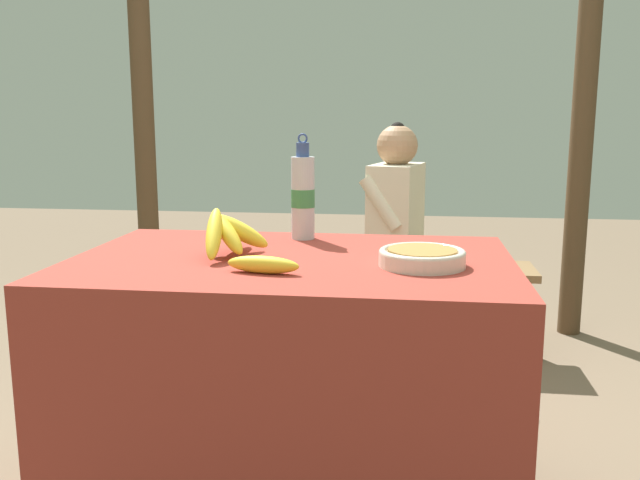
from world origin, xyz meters
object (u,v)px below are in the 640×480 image
object	(u,v)px
water_bottle	(303,196)
banana_bunch_ripe	(229,231)
banana_bunch_green	(253,248)
loose_banana_front	(263,265)
seated_vendor	(386,222)
support_post_far	(587,62)
serving_bowl	(422,256)
support_post_near	(141,66)
wooden_bench	(346,276)

from	to	relation	value
water_bottle	banana_bunch_ripe	bearing A→B (deg)	-119.52
water_bottle	banana_bunch_green	xyz separation A→B (m)	(-0.43, 1.14, -0.39)
loose_banana_front	water_bottle	bearing A→B (deg)	87.11
seated_vendor	support_post_far	xyz separation A→B (m)	(0.96, 0.44, 0.75)
serving_bowl	water_bottle	distance (m)	0.51
loose_banana_front	support_post_far	xyz separation A→B (m)	(1.21, 2.03, 0.61)
serving_bowl	water_bottle	xyz separation A→B (m)	(-0.36, 0.35, 0.11)
water_bottle	support_post_far	distance (m)	2.02
seated_vendor	support_post_far	distance (m)	1.30
serving_bowl	support_post_near	size ratio (longest dim) A/B	0.08
support_post_near	banana_bunch_ripe	bearing A→B (deg)	-62.30
serving_bowl	wooden_bench	world-z (taller)	serving_bowl
banana_bunch_ripe	banana_bunch_green	bearing A→B (deg)	100.73
banana_bunch_green	wooden_bench	bearing A→B (deg)	0.39
support_post_far	banana_bunch_green	bearing A→B (deg)	-165.43
wooden_bench	seated_vendor	world-z (taller)	seated_vendor
water_bottle	support_post_near	size ratio (longest dim) A/B	0.12
serving_bowl	seated_vendor	bearing A→B (deg)	95.44
wooden_bench	support_post_near	size ratio (longest dim) A/B	0.64
water_bottle	support_post_near	distance (m)	1.98
serving_bowl	support_post_far	size ratio (longest dim) A/B	0.08
loose_banana_front	seated_vendor	xyz separation A→B (m)	(0.24, 1.59, -0.14)
serving_bowl	wooden_bench	distance (m)	1.58
loose_banana_front	wooden_bench	distance (m)	1.67
loose_banana_front	banana_bunch_green	distance (m)	1.68
banana_bunch_ripe	loose_banana_front	size ratio (longest dim) A/B	1.66
support_post_far	wooden_bench	bearing A→B (deg)	-160.19
banana_bunch_ripe	banana_bunch_green	size ratio (longest dim) A/B	1.18
banana_bunch_ripe	banana_bunch_green	xyz separation A→B (m)	(-0.27, 1.42, -0.33)
loose_banana_front	banana_bunch_green	bearing A→B (deg)	104.08
serving_bowl	wooden_bench	xyz separation A→B (m)	(-0.33, 1.49, -0.42)
support_post_near	support_post_far	distance (m)	2.30
support_post_near	wooden_bench	bearing A→B (deg)	-19.81
support_post_far	support_post_near	bearing A→B (deg)	180.00
seated_vendor	banana_bunch_green	distance (m)	0.66
banana_bunch_ripe	serving_bowl	world-z (taller)	banana_bunch_ripe
seated_vendor	wooden_bench	bearing A→B (deg)	6.33
seated_vendor	banana_bunch_green	world-z (taller)	seated_vendor
wooden_bench	support_post_near	world-z (taller)	support_post_near
banana_bunch_ripe	serving_bowl	xyz separation A→B (m)	(0.52, -0.06, -0.04)
water_bottle	support_post_far	world-z (taller)	support_post_far
serving_bowl	loose_banana_front	bearing A→B (deg)	-161.43
banana_bunch_ripe	support_post_near	size ratio (longest dim) A/B	0.11
water_bottle	wooden_bench	xyz separation A→B (m)	(0.03, 1.14, -0.52)
water_bottle	wooden_bench	distance (m)	1.25
serving_bowl	loose_banana_front	size ratio (longest dim) A/B	1.17
support_post_near	water_bottle	bearing A→B (deg)	-54.15
seated_vendor	banana_bunch_ripe	bearing A→B (deg)	87.70
water_bottle	loose_banana_front	xyz separation A→B (m)	(-0.02, -0.47, -0.11)
serving_bowl	support_post_far	distance (m)	2.16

